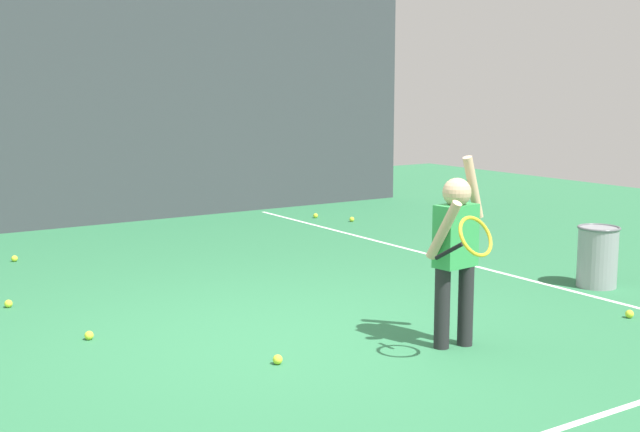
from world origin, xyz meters
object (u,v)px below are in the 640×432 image
object	(u,v)px
tennis_ball_5	(15,258)
tennis_ball_6	(8,304)
tennis_ball_0	(316,216)
tennis_ball_2	(629,314)
tennis_player	(456,247)
tennis_ball_1	(352,219)
tennis_ball_7	(89,335)
tennis_ball_8	(278,359)
ball_hopper	(597,256)

from	to	relation	value
tennis_ball_5	tennis_ball_6	size ratio (longest dim) A/B	1.00
tennis_ball_0	tennis_ball_2	xyz separation A→B (m)	(-0.66, -5.62, 0.00)
tennis_ball_2	tennis_ball_5	bearing A→B (deg)	126.03
tennis_ball_2	tennis_player	bearing A→B (deg)	173.00
tennis_ball_1	tennis_ball_7	distance (m)	5.72
tennis_ball_8	ball_hopper	bearing A→B (deg)	4.22
tennis_player	tennis_ball_5	distance (m)	5.12
tennis_player	ball_hopper	world-z (taller)	tennis_player
tennis_ball_0	tennis_ball_5	xyz separation A→B (m)	(-4.23, -0.70, 0.00)
ball_hopper	tennis_ball_8	distance (m)	3.57
tennis_ball_2	tennis_ball_5	distance (m)	6.08
tennis_ball_8	tennis_ball_0	bearing A→B (deg)	54.71
tennis_player	tennis_ball_1	distance (m)	5.56
tennis_ball_5	tennis_ball_8	world-z (taller)	same
tennis_ball_2	tennis_ball_7	world-z (taller)	same
tennis_ball_1	tennis_ball_6	distance (m)	5.36
tennis_ball_0	tennis_ball_8	xyz separation A→B (m)	(-3.57, -5.04, 0.00)
tennis_ball_0	tennis_ball_7	bearing A→B (deg)	-139.32
tennis_ball_2	tennis_ball_8	size ratio (longest dim) A/B	1.00
tennis_ball_0	tennis_ball_1	xyz separation A→B (m)	(0.24, -0.54, 0.00)
tennis_ball_0	tennis_ball_2	distance (m)	5.66
tennis_ball_6	ball_hopper	bearing A→B (deg)	-25.12
ball_hopper	tennis_ball_6	xyz separation A→B (m)	(-4.71, 2.21, -0.26)
tennis_ball_1	tennis_ball_2	xyz separation A→B (m)	(-0.89, -5.08, 0.00)
tennis_player	tennis_ball_2	xyz separation A→B (m)	(1.68, -0.21, -0.69)
ball_hopper	tennis_ball_0	bearing A→B (deg)	89.82
ball_hopper	tennis_ball_8	xyz separation A→B (m)	(-3.55, -0.26, -0.26)
tennis_ball_6	tennis_ball_8	xyz separation A→B (m)	(1.16, -2.47, 0.00)
tennis_ball_5	tennis_ball_6	bearing A→B (deg)	-104.76
tennis_ball_0	tennis_ball_8	distance (m)	6.18
tennis_ball_7	tennis_player	bearing A→B (deg)	-37.04
tennis_ball_1	tennis_ball_0	bearing A→B (deg)	113.82
tennis_ball_5	tennis_ball_8	distance (m)	4.39
tennis_ball_8	tennis_ball_5	bearing A→B (deg)	98.69
tennis_ball_0	tennis_ball_5	world-z (taller)	same
tennis_ball_2	tennis_ball_8	bearing A→B (deg)	168.82
tennis_player	tennis_ball_6	world-z (taller)	tennis_player
tennis_ball_0	tennis_ball_1	size ratio (longest dim) A/B	1.00
tennis_player	tennis_ball_2	bearing A→B (deg)	-13.38
ball_hopper	tennis_ball_0	distance (m)	4.79
tennis_ball_0	tennis_ball_8	world-z (taller)	same
tennis_ball_7	tennis_ball_8	size ratio (longest dim) A/B	1.00
tennis_ball_5	tennis_ball_1	bearing A→B (deg)	2.10
tennis_ball_1	tennis_ball_5	bearing A→B (deg)	-177.90
tennis_ball_0	tennis_ball_1	world-z (taller)	same
tennis_ball_2	tennis_ball_6	size ratio (longest dim) A/B	1.00
tennis_ball_6	tennis_ball_8	size ratio (longest dim) A/B	1.00
tennis_player	tennis_ball_6	distance (m)	3.77
tennis_ball_2	tennis_ball_7	distance (m)	4.19
tennis_ball_0	tennis_ball_8	bearing A→B (deg)	-125.29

